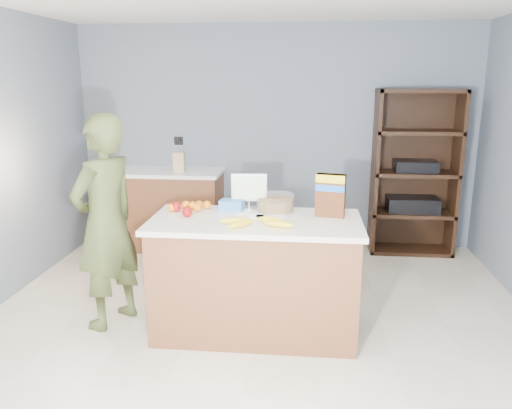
# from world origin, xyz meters

# --- Properties ---
(floor) EXTENTS (4.50, 5.00, 0.02)m
(floor) POSITION_xyz_m (0.00, 0.00, 0.00)
(floor) COLOR beige
(floor) RESTS_ON ground
(walls) EXTENTS (4.52, 5.02, 2.51)m
(walls) POSITION_xyz_m (0.00, 0.00, 1.65)
(walls) COLOR slate
(walls) RESTS_ON ground
(counter_peninsula) EXTENTS (1.56, 0.76, 0.90)m
(counter_peninsula) POSITION_xyz_m (0.00, 0.30, 0.42)
(counter_peninsula) COLOR brown
(counter_peninsula) RESTS_ON ground
(back_cabinet) EXTENTS (1.24, 0.62, 0.90)m
(back_cabinet) POSITION_xyz_m (-1.20, 2.20, 0.45)
(back_cabinet) COLOR brown
(back_cabinet) RESTS_ON ground
(shelving_unit) EXTENTS (0.90, 0.40, 1.80)m
(shelving_unit) POSITION_xyz_m (1.55, 2.35, 0.86)
(shelving_unit) COLOR black
(shelving_unit) RESTS_ON ground
(person) EXTENTS (0.61, 0.72, 1.67)m
(person) POSITION_xyz_m (-1.16, 0.32, 0.83)
(person) COLOR #3F4823
(person) RESTS_ON ground
(knife_block) EXTENTS (0.12, 0.10, 0.31)m
(knife_block) POSITION_xyz_m (-1.03, 2.12, 1.02)
(knife_block) COLOR tan
(knife_block) RESTS_ON back_cabinet
(envelopes) EXTENTS (0.39, 0.16, 0.00)m
(envelopes) POSITION_xyz_m (0.03, 0.39, 0.90)
(envelopes) COLOR white
(envelopes) RESTS_ON counter_peninsula
(bananas) EXTENTS (0.55, 0.26, 0.05)m
(bananas) POSITION_xyz_m (0.02, 0.14, 0.92)
(bananas) COLOR yellow
(bananas) RESTS_ON counter_peninsula
(apples) EXTENTS (0.20, 0.22, 0.08)m
(apples) POSITION_xyz_m (-0.57, 0.38, 0.94)
(apples) COLOR maroon
(apples) RESTS_ON counter_peninsula
(oranges) EXTENTS (0.32, 0.18, 0.07)m
(oranges) POSITION_xyz_m (-0.54, 0.51, 0.93)
(oranges) COLOR orange
(oranges) RESTS_ON counter_peninsula
(blue_carton) EXTENTS (0.19, 0.14, 0.08)m
(blue_carton) POSITION_xyz_m (-0.21, 0.55, 0.94)
(blue_carton) COLOR blue
(blue_carton) RESTS_ON counter_peninsula
(salad_bowl) EXTENTS (0.30, 0.30, 0.13)m
(salad_bowl) POSITION_xyz_m (0.13, 0.56, 0.96)
(salad_bowl) COLOR #267219
(salad_bowl) RESTS_ON counter_peninsula
(tv) EXTENTS (0.28, 0.12, 0.28)m
(tv) POSITION_xyz_m (-0.08, 0.62, 1.06)
(tv) COLOR silver
(tv) RESTS_ON counter_peninsula
(cereal_box) EXTENTS (0.23, 0.12, 0.32)m
(cereal_box) POSITION_xyz_m (0.55, 0.43, 1.09)
(cereal_box) COLOR #592B14
(cereal_box) RESTS_ON counter_peninsula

